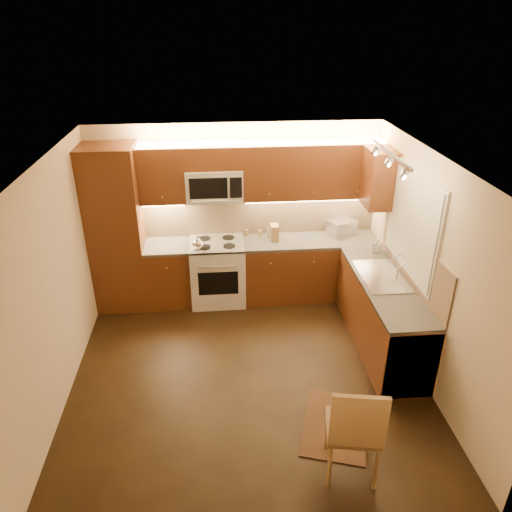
{
  "coord_description": "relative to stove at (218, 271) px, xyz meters",
  "views": [
    {
      "loc": [
        -0.3,
        -4.48,
        3.78
      ],
      "look_at": [
        0.15,
        0.55,
        1.25
      ],
      "focal_mm": 34.04,
      "sensor_mm": 36.0,
      "label": 1
    }
  ],
  "objects": [
    {
      "name": "floor",
      "position": [
        0.3,
        -1.68,
        -0.46
      ],
      "size": [
        4.0,
        4.0,
        0.01
      ],
      "primitive_type": "cube",
      "color": "black",
      "rests_on": "ground"
    },
    {
      "name": "ceiling",
      "position": [
        0.3,
        -1.68,
        2.04
      ],
      "size": [
        4.0,
        4.0,
        0.01
      ],
      "primitive_type": "cube",
      "color": "beige",
      "rests_on": "ground"
    },
    {
      "name": "wall_back",
      "position": [
        0.3,
        0.32,
        0.79
      ],
      "size": [
        4.0,
        0.01,
        2.5
      ],
      "primitive_type": "cube",
      "color": "beige",
      "rests_on": "ground"
    },
    {
      "name": "wall_front",
      "position": [
        0.3,
        -3.67,
        0.79
      ],
      "size": [
        4.0,
        0.01,
        2.5
      ],
      "primitive_type": "cube",
      "color": "beige",
      "rests_on": "ground"
    },
    {
      "name": "wall_left",
      "position": [
        -1.7,
        -1.68,
        0.79
      ],
      "size": [
        0.01,
        4.0,
        2.5
      ],
      "primitive_type": "cube",
      "color": "beige",
      "rests_on": "ground"
    },
    {
      "name": "wall_right",
      "position": [
        2.3,
        -1.68,
        0.79
      ],
      "size": [
        0.01,
        4.0,
        2.5
      ],
      "primitive_type": "cube",
      "color": "beige",
      "rests_on": "ground"
    },
    {
      "name": "pantry",
      "position": [
        -1.35,
        0.02,
        0.69
      ],
      "size": [
        0.7,
        0.6,
        2.3
      ],
      "primitive_type": "cube",
      "color": "#4B2910",
      "rests_on": "floor"
    },
    {
      "name": "base_cab_back_left",
      "position": [
        -0.69,
        0.02,
        -0.03
      ],
      "size": [
        0.62,
        0.6,
        0.86
      ],
      "primitive_type": "cube",
      "color": "#4B2910",
      "rests_on": "floor"
    },
    {
      "name": "counter_back_left",
      "position": [
        -0.69,
        0.02,
        0.42
      ],
      "size": [
        0.62,
        0.6,
        0.04
      ],
      "primitive_type": "cube",
      "color": "#32302D",
      "rests_on": "base_cab_back_left"
    },
    {
      "name": "base_cab_back_right",
      "position": [
        1.34,
        0.02,
        -0.03
      ],
      "size": [
        1.92,
        0.6,
        0.86
      ],
      "primitive_type": "cube",
      "color": "#4B2910",
      "rests_on": "floor"
    },
    {
      "name": "counter_back_right",
      "position": [
        1.34,
        0.02,
        0.42
      ],
      "size": [
        1.92,
        0.6,
        0.04
      ],
      "primitive_type": "cube",
      "color": "#32302D",
      "rests_on": "base_cab_back_right"
    },
    {
      "name": "base_cab_right",
      "position": [
        2.0,
        -1.28,
        -0.03
      ],
      "size": [
        0.6,
        2.0,
        0.86
      ],
      "primitive_type": "cube",
      "color": "#4B2910",
      "rests_on": "floor"
    },
    {
      "name": "counter_right",
      "position": [
        2.0,
        -1.28,
        0.42
      ],
      "size": [
        0.6,
        2.0,
        0.04
      ],
      "primitive_type": "cube",
      "color": "#32302D",
      "rests_on": "base_cab_right"
    },
    {
      "name": "dishwasher",
      "position": [
        2.0,
        -1.98,
        -0.03
      ],
      "size": [
        0.58,
        0.6,
        0.84
      ],
      "primitive_type": "cube",
      "color": "silver",
      "rests_on": "floor"
    },
    {
      "name": "backsplash_back",
      "position": [
        0.65,
        0.31,
        0.74
      ],
      "size": [
        3.3,
        0.02,
        0.6
      ],
      "primitive_type": "cube",
      "color": "tan",
      "rests_on": "wall_back"
    },
    {
      "name": "backsplash_right",
      "position": [
        2.29,
        -1.28,
        0.74
      ],
      "size": [
        0.02,
        2.0,
        0.6
      ],
      "primitive_type": "cube",
      "color": "tan",
      "rests_on": "wall_right"
    },
    {
      "name": "upper_cab_back_left",
      "position": [
        -0.69,
        0.15,
        1.42
      ],
      "size": [
        0.62,
        0.35,
        0.75
      ],
      "primitive_type": "cube",
      "color": "#4B2910",
      "rests_on": "wall_back"
    },
    {
      "name": "upper_cab_back_right",
      "position": [
        1.34,
        0.15,
        1.42
      ],
      "size": [
        1.92,
        0.35,
        0.75
      ],
      "primitive_type": "cube",
      "color": "#4B2910",
      "rests_on": "wall_back"
    },
    {
      "name": "upper_cab_bridge",
      "position": [
        0.0,
        0.15,
        1.63
      ],
      "size": [
        0.76,
        0.35,
        0.31
      ],
      "primitive_type": "cube",
      "color": "#4B2910",
      "rests_on": "wall_back"
    },
    {
      "name": "upper_cab_right_corner",
      "position": [
        2.12,
        -0.28,
        1.42
      ],
      "size": [
        0.35,
        0.5,
        0.75
      ],
      "primitive_type": "cube",
      "color": "#4B2910",
      "rests_on": "wall_right"
    },
    {
      "name": "stove",
      "position": [
        0.0,
        0.0,
        0.0
      ],
      "size": [
        0.76,
        0.65,
        0.92
      ],
      "primitive_type": null,
      "color": "silver",
      "rests_on": "floor"
    },
    {
      "name": "microwave",
      "position": [
        0.0,
        0.14,
        1.26
      ],
      "size": [
        0.76,
        0.38,
        0.44
      ],
      "primitive_type": null,
      "color": "silver",
      "rests_on": "wall_back"
    },
    {
      "name": "window_frame",
      "position": [
        2.29,
        -1.12,
        1.14
      ],
      "size": [
        0.03,
        1.44,
        1.24
      ],
      "primitive_type": "cube",
      "color": "silver",
      "rests_on": "wall_right"
    },
    {
      "name": "window_blinds",
      "position": [
        2.27,
        -1.12,
        1.14
      ],
      "size": [
        0.02,
        1.36,
        1.16
      ],
      "primitive_type": "cube",
      "color": "silver",
      "rests_on": "wall_right"
    },
    {
      "name": "sink",
      "position": [
        2.0,
        -1.12,
        0.52
      ],
      "size": [
        0.52,
        0.86,
        0.15
      ],
      "primitive_type": null,
      "color": "silver",
      "rests_on": "counter_right"
    },
    {
      "name": "faucet",
      "position": [
        2.18,
        -1.12,
        0.59
      ],
      "size": [
        0.2,
        0.04,
        0.3
      ],
      "primitive_type": null,
      "color": "silver",
      "rests_on": "counter_right"
    },
    {
      "name": "track_light_bar",
      "position": [
        1.85,
        -1.27,
        2.0
      ],
      "size": [
        0.04,
        1.2,
        0.03
      ],
      "primitive_type": "cube",
      "color": "silver",
      "rests_on": "ceiling"
    },
    {
      "name": "kettle",
      "position": [
        -0.25,
        -0.18,
        0.55
      ],
      "size": [
        0.2,
        0.2,
        0.19
      ],
      "primitive_type": null,
      "rotation": [
        0.0,
        0.0,
        -0.23
      ],
      "color": "silver",
      "rests_on": "stove"
    },
    {
      "name": "toaster_oven",
      "position": [
        1.81,
        0.17,
        0.55
      ],
      "size": [
        0.44,
        0.39,
        0.22
      ],
      "primitive_type": "cube",
      "rotation": [
        0.0,
        0.0,
        0.38
      ],
      "color": "silver",
      "rests_on": "counter_back_right"
    },
    {
      "name": "knife_block",
      "position": [
        0.82,
        0.06,
        0.55
      ],
      "size": [
        0.11,
        0.17,
        0.23
      ],
      "primitive_type": "cube",
      "rotation": [
        0.0,
        0.0,
        0.04
      ],
      "color": "olive",
      "rests_on": "counter_back_right"
    },
    {
      "name": "spice_jar_a",
      "position": [
        0.74,
        0.15,
        0.49
      ],
      "size": [
        0.05,
        0.05,
        0.11
      ],
      "primitive_type": "cylinder",
      "rotation": [
        0.0,
        0.0,
        -0.23
      ],
      "color": "silver",
      "rests_on": "counter_back_right"
    },
    {
      "name": "spice_jar_b",
      "position": [
        0.44,
        0.25,
        0.49
      ],
      "size": [
        0.06,
        0.06,
        0.09
      ],
      "primitive_type": "cylinder",
      "rotation": [
        0.0,
        0.0,
        0.42
      ],
      "color": "olive",
      "rests_on": "counter_back_right"
    },
    {
      "name": "spice_jar_c",
      "position": [
        0.74,
        0.26,
        0.49
      ],
      "size": [
        0.05,
        0.05,
        0.11
      ],
      "primitive_type": "cylinder",
      "rotation": [
        0.0,
        0.0,
        -0.27
      ],
      "color": "silver",
      "rests_on": "counter_back_right"
    },
    {
      "name": "spice_jar_d",
      "position": [
        0.63,
        0.21,
        0.49
      ],
      "size": [
        0.04,
        0.04,
        0.09
      ],
      "primitive_type": "cylinder",
      "rotation": [
        0.0,
        0.0,
        -0.05
      ],
      "color": "#A68031",
      "rests_on": "counter_back_right"
    },
    {
      "name": "soap_bottle",
      "position": [
        2.14,
        -0.45,
        0.54
      ],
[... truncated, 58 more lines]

